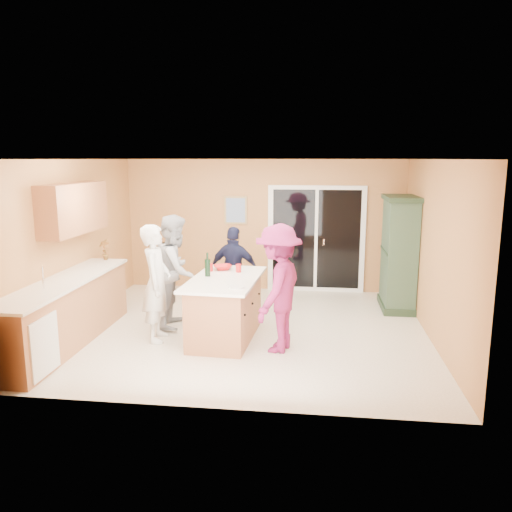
# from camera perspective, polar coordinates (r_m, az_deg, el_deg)

# --- Properties ---
(floor) EXTENTS (5.50, 5.50, 0.00)m
(floor) POSITION_cam_1_polar(r_m,az_deg,el_deg) (7.82, -1.19, -8.41)
(floor) COLOR #EEE7CE
(floor) RESTS_ON ground
(ceiling) EXTENTS (5.50, 5.00, 0.10)m
(ceiling) POSITION_cam_1_polar(r_m,az_deg,el_deg) (7.37, -1.28, 11.00)
(ceiling) COLOR white
(ceiling) RESTS_ON wall_back
(wall_back) EXTENTS (5.50, 0.10, 2.60)m
(wall_back) POSITION_cam_1_polar(r_m,az_deg,el_deg) (9.94, 0.84, 3.51)
(wall_back) COLOR #EC9B61
(wall_back) RESTS_ON ground
(wall_front) EXTENTS (5.50, 0.10, 2.60)m
(wall_front) POSITION_cam_1_polar(r_m,az_deg,el_deg) (5.08, -5.29, -3.89)
(wall_front) COLOR #EC9B61
(wall_front) RESTS_ON ground
(wall_left) EXTENTS (0.10, 5.00, 2.60)m
(wall_left) POSITION_cam_1_polar(r_m,az_deg,el_deg) (8.34, -20.29, 1.35)
(wall_left) COLOR #EC9B61
(wall_left) RESTS_ON ground
(wall_right) EXTENTS (0.10, 5.00, 2.60)m
(wall_right) POSITION_cam_1_polar(r_m,az_deg,el_deg) (7.60, 19.75, 0.50)
(wall_right) COLOR #EC9B61
(wall_right) RESTS_ON ground
(left_cabinet_run) EXTENTS (0.65, 3.05, 1.24)m
(left_cabinet_run) POSITION_cam_1_polar(r_m,az_deg,el_deg) (7.48, -21.46, -6.39)
(left_cabinet_run) COLOR #A76941
(left_cabinet_run) RESTS_ON floor
(upper_cabinets) EXTENTS (0.35, 1.60, 0.75)m
(upper_cabinets) POSITION_cam_1_polar(r_m,az_deg,el_deg) (8.01, -20.10, 5.15)
(upper_cabinets) COLOR #A76941
(upper_cabinets) RESTS_ON wall_left
(sliding_door) EXTENTS (1.90, 0.07, 2.10)m
(sliding_door) POSITION_cam_1_polar(r_m,az_deg,el_deg) (9.88, 6.88, 1.92)
(sliding_door) COLOR white
(sliding_door) RESTS_ON floor
(framed_picture) EXTENTS (0.46, 0.04, 0.56)m
(framed_picture) POSITION_cam_1_polar(r_m,az_deg,el_deg) (9.96, -2.33, 5.25)
(framed_picture) COLOR #A18350
(framed_picture) RESTS_ON wall_back
(kitchen_island) EXTENTS (1.04, 1.79, 0.91)m
(kitchen_island) POSITION_cam_1_polar(r_m,az_deg,el_deg) (7.37, -3.53, -6.16)
(kitchen_island) COLOR #A76941
(kitchen_island) RESTS_ON floor
(green_hutch) EXTENTS (0.57, 1.08, 1.99)m
(green_hutch) POSITION_cam_1_polar(r_m,az_deg,el_deg) (9.03, 16.01, 0.16)
(green_hutch) COLOR #1F3320
(green_hutch) RESTS_ON floor
(woman_white) EXTENTS (0.47, 0.66, 1.70)m
(woman_white) POSITION_cam_1_polar(r_m,az_deg,el_deg) (7.31, -11.31, -3.06)
(woman_white) COLOR silver
(woman_white) RESTS_ON floor
(woman_grey) EXTENTS (0.71, 0.89, 1.76)m
(woman_grey) POSITION_cam_1_polar(r_m,az_deg,el_deg) (7.90, -9.15, -1.69)
(woman_grey) COLOR #99999B
(woman_grey) RESTS_ON floor
(woman_navy) EXTENTS (0.92, 0.50, 1.50)m
(woman_navy) POSITION_cam_1_polar(r_m,az_deg,el_deg) (8.42, -2.49, -1.69)
(woman_navy) COLOR #181835
(woman_navy) RESTS_ON floor
(woman_magenta) EXTENTS (0.92, 1.26, 1.76)m
(woman_magenta) POSITION_cam_1_polar(r_m,az_deg,el_deg) (6.79, 2.56, -3.71)
(woman_magenta) COLOR #8E1F5E
(woman_magenta) RESTS_ON floor
(serving_bowl) EXTENTS (0.36, 0.36, 0.07)m
(serving_bowl) POSITION_cam_1_polar(r_m,az_deg,el_deg) (7.77, -3.82, -1.31)
(serving_bowl) COLOR red
(serving_bowl) RESTS_ON kitchen_island
(tulip_vase) EXTENTS (0.21, 0.17, 0.35)m
(tulip_vase) POSITION_cam_1_polar(r_m,az_deg,el_deg) (8.70, -16.89, 0.70)
(tulip_vase) COLOR red
(tulip_vase) RESTS_ON left_cabinet_run
(tumbler_near) EXTENTS (0.09, 0.09, 0.12)m
(tumbler_near) POSITION_cam_1_polar(r_m,az_deg,el_deg) (7.58, -2.01, -1.40)
(tumbler_near) COLOR red
(tumbler_near) RESTS_ON kitchen_island
(tumbler_far) EXTENTS (0.11, 0.11, 0.12)m
(tumbler_far) POSITION_cam_1_polar(r_m,az_deg,el_deg) (7.67, -5.26, -1.30)
(tumbler_far) COLOR red
(tumbler_far) RESTS_ON kitchen_island
(wine_bottle) EXTENTS (0.08, 0.08, 0.35)m
(wine_bottle) POSITION_cam_1_polar(r_m,az_deg,el_deg) (7.34, -5.56, -1.27)
(wine_bottle) COLOR black
(wine_bottle) RESTS_ON kitchen_island
(white_plate) EXTENTS (0.25, 0.25, 0.02)m
(white_plate) POSITION_cam_1_polar(r_m,az_deg,el_deg) (6.70, -2.27, -3.55)
(white_plate) COLOR silver
(white_plate) RESTS_ON kitchen_island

